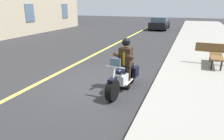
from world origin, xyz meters
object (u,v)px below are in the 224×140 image
car_silver (160,23)px  bench_sidewalk (216,53)px  rider_main (126,59)px  motorcycle_main (123,77)px

car_silver → bench_sidewalk: bearing=18.2°
rider_main → bench_sidewalk: size_ratio=0.96×
motorcycle_main → car_silver: 17.93m
motorcycle_main → car_silver: size_ratio=0.48×
motorcycle_main → bench_sidewalk: bearing=141.1°
rider_main → bench_sidewalk: bearing=139.8°
rider_main → car_silver: bearing=-175.2°
car_silver → bench_sidewalk: car_silver is taller
bench_sidewalk → car_silver: bearing=-161.8°
motorcycle_main → rider_main: 0.61m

